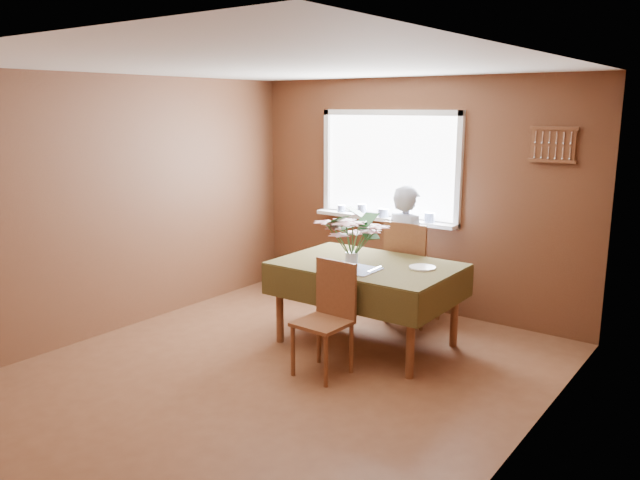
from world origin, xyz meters
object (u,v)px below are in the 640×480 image
Objects in this scene: chair_near at (328,313)px; chair_far at (410,269)px; flower_bouquet at (352,233)px; seated_woman at (405,255)px; dining_table at (367,273)px.

chair_far is at bearing 92.95° from chair_near.
chair_far is 1.11m from flower_bouquet.
seated_woman is 2.49× the size of flower_bouquet.
flower_bouquet is at bearing 84.92° from chair_far.
chair_near reaches higher than dining_table.
chair_near is at bearing -79.39° from flower_bouquet.
seated_woman reaches higher than dining_table.
seated_woman is 1.05m from flower_bouquet.
flower_bouquet is (-0.01, -0.23, 0.42)m from dining_table.
chair_near is at bearing -84.61° from dining_table.
seated_woman is (-0.05, 0.00, 0.14)m from chair_far.
dining_table is at bearing 84.94° from chair_far.
seated_woman reaches higher than chair_near.
chair_far is at bearing 86.44° from flower_bouquet.
seated_woman is at bearing 89.63° from flower_bouquet.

